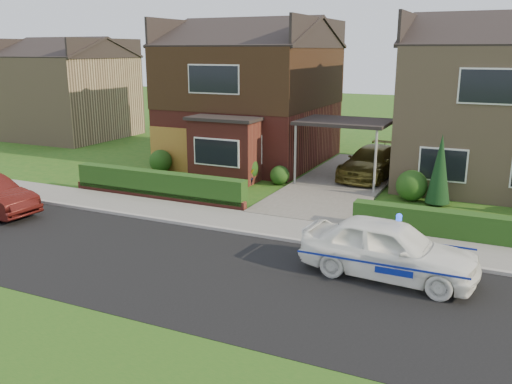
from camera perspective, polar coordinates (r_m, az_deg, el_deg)
The scene contains 24 objects.
ground at distance 14.30m, azimuth -3.50°, elevation -8.68°, with size 120.00×120.00×0.00m, color #205215.
road at distance 14.30m, azimuth -3.50°, elevation -8.68°, with size 60.00×6.00×0.02m, color black.
kerb at distance 16.83m, azimuth 1.46°, elevation -4.75°, with size 60.00×0.16×0.12m, color #9E9993.
sidewalk at distance 17.75m, azimuth 2.82°, elevation -3.75°, with size 60.00×2.00×0.10m, color slate.
grass_verge at distance 10.70m, azimuth -17.03°, elevation -18.05°, with size 60.00×4.00×0.01m, color #205215.
driveway at distance 24.03m, azimuth 9.08°, elevation 1.06°, with size 3.80×12.00×0.12m, color #666059.
house_left at distance 28.20m, azimuth -0.45°, elevation 10.97°, with size 7.50×9.53×7.25m.
house_right at distance 25.57m, azimuth 24.10°, elevation 8.98°, with size 7.50×8.06×7.25m.
carport_link at distance 23.52m, azimuth 9.30°, elevation 7.19°, with size 3.80×3.00×2.77m.
garage_door at distance 26.34m, azimuth -9.03°, elevation 4.47°, with size 2.20×0.10×2.10m, color brown.
dwarf_wall at distance 21.43m, azimuth -10.42°, elevation -0.35°, with size 7.70×0.25×0.36m, color maroon.
hedge_left at distance 21.60m, azimuth -10.17°, elevation -0.72°, with size 7.50×0.55×0.90m, color #113711.
hedge_right at distance 17.79m, azimuth 22.06°, elevation -4.99°, with size 7.50×0.55×0.80m, color #113711.
shrub_left_far at distance 26.21m, azimuth -10.00°, elevation 3.24°, with size 1.08×1.08×1.08m, color #113711.
shrub_left_mid at distance 23.75m, azimuth -1.33°, elevation 2.56°, with size 1.32×1.32×1.32m, color #113711.
shrub_left_near at distance 23.43m, azimuth 2.51°, elevation 1.78°, with size 0.84×0.84×0.84m, color #113711.
shrub_right_near at distance 21.73m, azimuth 16.07°, elevation 0.66°, with size 1.20×1.20×1.20m, color #113711.
conifer_a at distance 21.26m, azimuth 18.77°, elevation 2.08°, with size 0.90×0.90×2.60m, color black.
neighbour_left at distance 38.19m, azimuth -18.91°, elevation 9.37°, with size 6.50×7.00×5.20m, color #987C5D.
police_car at distance 14.27m, azimuth 13.77°, elevation -5.85°, with size 4.12×4.60×1.69m.
driveway_car at distance 24.76m, azimuth 12.14°, elevation 3.08°, with size 1.92×4.72×1.37m, color brown.
potted_plant_a at distance 22.21m, azimuth -10.44°, elevation 0.73°, with size 0.41×0.28×0.77m, color gray.
potted_plant_b at distance 23.35m, azimuth -0.57°, elevation 1.56°, with size 0.30×0.38×0.69m, color gray.
potted_plant_c at distance 24.58m, azimuth -6.24°, elevation 2.35°, with size 0.48×0.48×0.86m, color gray.
Camera 1 is at (6.32, -11.49, 5.69)m, focal length 38.00 mm.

